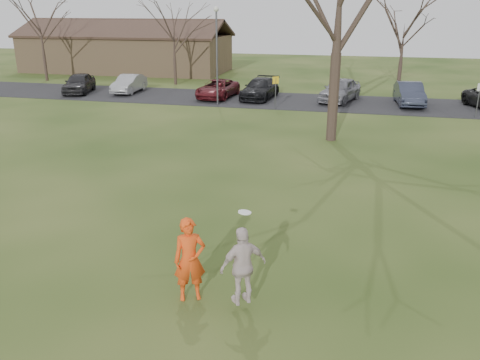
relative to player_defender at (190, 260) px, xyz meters
name	(u,v)px	position (x,y,z in m)	size (l,w,h in m)	color
ground	(199,300)	(0.19, -0.03, -0.98)	(120.00, 120.00, 0.00)	#1E380F
parking_strip	(311,102)	(0.19, 24.97, -0.96)	(62.00, 6.50, 0.04)	black
player_defender	(190,260)	(0.00, 0.00, 0.00)	(0.71, 0.47, 1.95)	#E24412
car_0	(79,83)	(-17.33, 24.53, -0.20)	(1.74, 4.33, 1.47)	#252527
car_1	(129,84)	(-13.69, 25.52, -0.27)	(1.41, 4.05, 1.34)	gray
car_2	(218,89)	(-6.52, 24.98, -0.30)	(2.12, 4.59, 1.28)	#531319
car_3	(260,89)	(-3.50, 25.36, -0.24)	(1.95, 4.80, 1.39)	black
car_4	(340,90)	(2.10, 25.56, -0.15)	(1.86, 4.63, 1.58)	gray
car_5	(409,94)	(6.65, 25.30, -0.20)	(1.56, 4.48, 1.48)	#2A2F3F
catching_play	(243,266)	(1.26, -0.18, 0.12)	(1.09, 0.97, 2.18)	beige
building	(127,52)	(-19.81, 37.97, 0.96)	(20.60, 8.50, 5.14)	#8C6D4C
lamp_post	(217,44)	(-5.81, 22.47, 2.99)	(0.34, 0.34, 6.27)	#47474C
sign_yellow	(276,87)	(-1.81, 21.97, 0.47)	(0.35, 0.35, 2.08)	#47474C
sign_white	(479,94)	(10.19, 21.97, 0.47)	(0.35, 0.35, 2.08)	#47474C
small_tree_row	(380,40)	(4.58, 30.03, 2.92)	(55.00, 5.90, 8.50)	#352821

